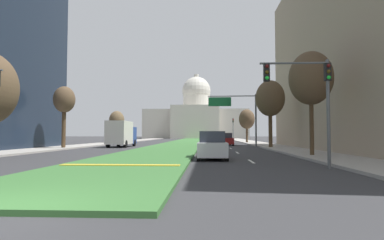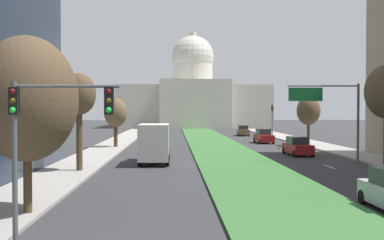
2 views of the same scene
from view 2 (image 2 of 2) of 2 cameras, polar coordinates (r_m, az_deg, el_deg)
name	(u,v)px [view 2 (image 2 of 2)]	position (r m, az deg, el deg)	size (l,w,h in m)	color
ground_plane	(211,142)	(59.81, 2.44, -2.85)	(260.00, 260.00, 0.00)	#333335
grass_median	(215,145)	(54.31, 2.94, -3.19)	(6.40, 99.65, 0.14)	#386B33
lane_dashes_right	(300,156)	(42.66, 13.79, -4.55)	(0.16, 57.08, 0.01)	silver
sidewalk_left	(106,149)	(49.11, -11.05, -3.69)	(4.00, 99.65, 0.15)	#9E9991
sidewalk_right	(330,148)	(51.61, 17.42, -3.48)	(4.00, 99.65, 0.15)	#9E9991
capitol_building	(193,99)	(114.08, 0.12, 2.70)	(37.31, 27.34, 24.57)	beige
traffic_light_near_left	(42,127)	(14.24, -18.79, -0.89)	(3.34, 0.35, 5.20)	#515456
traffic_light_far_right	(272,117)	(67.84, 10.34, 0.43)	(0.28, 0.35, 5.20)	#515456
overhead_guide_sign	(331,106)	(37.86, 17.55, 1.76)	(5.97, 0.20, 6.50)	#515456
street_tree_left_near	(27,99)	(19.07, -20.55, 2.55)	(4.08, 4.08, 7.33)	#4C3823
street_tree_left_mid	(79,96)	(31.44, -14.39, 3.01)	(2.32, 2.32, 6.89)	#4C3823
street_tree_left_far	(116,113)	(50.90, -9.85, 0.86)	(2.61, 2.61, 5.65)	#4C3823
street_tree_right_far	(309,111)	(54.73, 14.82, 1.14)	(2.79, 2.79, 6.00)	#4C3823
sedan_midblock	(298,147)	(43.34, 13.48, -3.36)	(2.07, 4.23, 1.78)	maroon
sedan_distant	(264,136)	(58.40, 9.23, -2.12)	(2.03, 4.45, 1.86)	maroon
sedan_far_horizon	(243,131)	(74.53, 6.62, -1.40)	(2.06, 4.30, 1.76)	brown
box_truck_delivery	(155,143)	(35.94, -4.86, -2.93)	(2.40, 6.40, 3.20)	navy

